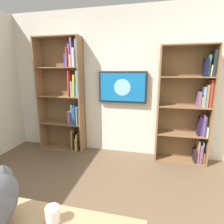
{
  "coord_description": "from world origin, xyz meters",
  "views": [
    {
      "loc": [
        -0.63,
        1.12,
        1.58
      ],
      "look_at": [
        -0.14,
        -1.0,
        1.08
      ],
      "focal_mm": 28.53,
      "sensor_mm": 36.0,
      "label": 1
    }
  ],
  "objects_px": {
    "bookshelf_left": "(190,108)",
    "bookshelf_right": "(67,96)",
    "coffee_mug": "(53,215)",
    "wall_mounted_tv": "(123,87)"
  },
  "relations": [
    {
      "from": "bookshelf_right",
      "to": "coffee_mug",
      "type": "height_order",
      "value": "bookshelf_right"
    },
    {
      "from": "bookshelf_left",
      "to": "bookshelf_right",
      "type": "height_order",
      "value": "bookshelf_right"
    },
    {
      "from": "bookshelf_right",
      "to": "wall_mounted_tv",
      "type": "distance_m",
      "value": 1.12
    },
    {
      "from": "wall_mounted_tv",
      "to": "bookshelf_right",
      "type": "bearing_deg",
      "value": 4.31
    },
    {
      "from": "bookshelf_left",
      "to": "bookshelf_right",
      "type": "bearing_deg",
      "value": 0.13
    },
    {
      "from": "bookshelf_right",
      "to": "coffee_mug",
      "type": "distance_m",
      "value": 2.69
    },
    {
      "from": "bookshelf_left",
      "to": "coffee_mug",
      "type": "height_order",
      "value": "bookshelf_left"
    },
    {
      "from": "wall_mounted_tv",
      "to": "coffee_mug",
      "type": "bearing_deg",
      "value": 90.58
    },
    {
      "from": "bookshelf_right",
      "to": "wall_mounted_tv",
      "type": "height_order",
      "value": "bookshelf_right"
    },
    {
      "from": "bookshelf_left",
      "to": "wall_mounted_tv",
      "type": "height_order",
      "value": "bookshelf_left"
    }
  ]
}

